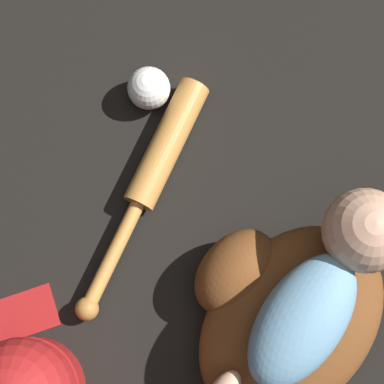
{
  "coord_description": "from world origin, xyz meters",
  "views": [
    {
      "loc": [
        -0.12,
        0.05,
        1.04
      ],
      "look_at": [
        -0.03,
        0.24,
        0.08
      ],
      "focal_mm": 60.0,
      "sensor_mm": 36.0,
      "label": 1
    }
  ],
  "objects_px": {
    "baby_figure": "(327,285)",
    "baseball_glove": "(282,313)",
    "baseball_bat": "(155,169)",
    "baseball": "(149,88)"
  },
  "relations": [
    {
      "from": "baseball_glove",
      "to": "baseball",
      "type": "bearing_deg",
      "value": 94.83
    },
    {
      "from": "baseball_bat",
      "to": "baseball",
      "type": "relative_size",
      "value": 4.77
    },
    {
      "from": "baseball_bat",
      "to": "baseball",
      "type": "distance_m",
      "value": 0.14
    },
    {
      "from": "baseball_bat",
      "to": "baby_figure",
      "type": "bearing_deg",
      "value": -63.39
    },
    {
      "from": "baseball_glove",
      "to": "baseball",
      "type": "distance_m",
      "value": 0.43
    },
    {
      "from": "baby_figure",
      "to": "baseball_glove",
      "type": "bearing_deg",
      "value": -168.95
    },
    {
      "from": "baseball_bat",
      "to": "baseball",
      "type": "height_order",
      "value": "baseball"
    },
    {
      "from": "baseball",
      "to": "baseball_bat",
      "type": "bearing_deg",
      "value": -110.06
    },
    {
      "from": "baseball_glove",
      "to": "baseball",
      "type": "xyz_separation_m",
      "value": [
        -0.04,
        0.42,
        -0.02
      ]
    },
    {
      "from": "baseball",
      "to": "baby_figure",
      "type": "bearing_deg",
      "value": -77.05
    }
  ]
}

